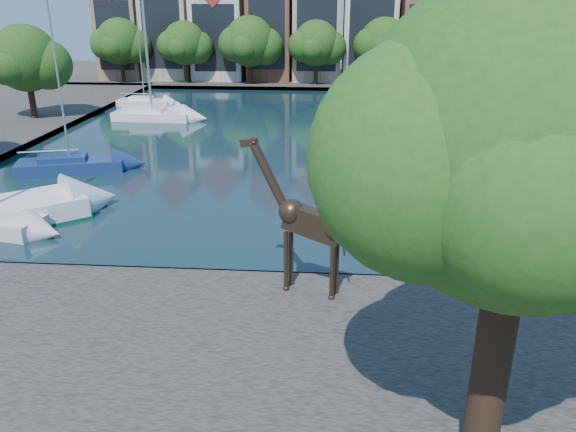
# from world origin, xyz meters

# --- Properties ---
(ground) EXTENTS (160.00, 160.00, 0.00)m
(ground) POSITION_xyz_m (0.00, 0.00, 0.00)
(ground) COLOR #38332B
(ground) RESTS_ON ground
(water_basin) EXTENTS (38.00, 50.00, 0.08)m
(water_basin) POSITION_xyz_m (0.00, 24.00, 0.04)
(water_basin) COLOR black
(water_basin) RESTS_ON ground
(near_quay) EXTENTS (50.00, 14.00, 0.50)m
(near_quay) POSITION_xyz_m (0.00, -7.00, 0.25)
(near_quay) COLOR #49453F
(near_quay) RESTS_ON ground
(far_quay) EXTENTS (60.00, 16.00, 0.50)m
(far_quay) POSITION_xyz_m (0.00, 56.00, 0.25)
(far_quay) COLOR #49453F
(far_quay) RESTS_ON ground
(plane_tree) EXTENTS (8.32, 6.40, 10.62)m
(plane_tree) POSITION_xyz_m (7.62, -9.01, 7.67)
(plane_tree) COLOR #332114
(plane_tree) RESTS_ON near_quay
(townhouse_west_end) EXTENTS (5.44, 9.18, 14.93)m
(townhouse_west_end) POSITION_xyz_m (-23.00, 55.99, 7.36)
(townhouse_west_end) COLOR #976C52
(townhouse_west_end) RESTS_ON far_quay
(townhouse_west_mid) EXTENTS (5.94, 9.18, 16.79)m
(townhouse_west_mid) POSITION_xyz_m (-17.00, 55.99, 8.23)
(townhouse_west_mid) COLOR #B7A68D
(townhouse_west_mid) RESTS_ON far_quay
(townhouse_west_inner) EXTENTS (6.43, 9.18, 15.15)m
(townhouse_west_inner) POSITION_xyz_m (-10.50, 55.99, 7.35)
(townhouse_west_inner) COLOR beige
(townhouse_west_inner) RESTS_ON far_quay
(townhouse_center) EXTENTS (5.44, 9.18, 16.93)m
(townhouse_center) POSITION_xyz_m (-4.00, 55.99, 8.36)
(townhouse_center) COLOR brown
(townhouse_center) RESTS_ON far_quay
(townhouse_east_inner) EXTENTS (5.94, 9.18, 15.79)m
(townhouse_east_inner) POSITION_xyz_m (2.00, 55.99, 7.73)
(townhouse_east_inner) COLOR tan
(townhouse_east_inner) RESTS_ON far_quay
(townhouse_east_mid) EXTENTS (6.43, 9.18, 16.65)m
(townhouse_east_mid) POSITION_xyz_m (8.50, 55.99, 8.10)
(townhouse_east_mid) COLOR beige
(townhouse_east_mid) RESTS_ON far_quay
(townhouse_east_end) EXTENTS (5.44, 9.18, 14.43)m
(townhouse_east_end) POSITION_xyz_m (15.00, 55.99, 7.11)
(townhouse_east_end) COLOR brown
(townhouse_east_end) RESTS_ON far_quay
(far_tree_far_west) EXTENTS (7.28, 5.60, 7.68)m
(far_tree_far_west) POSITION_xyz_m (-21.90, 50.49, 5.18)
(far_tree_far_west) COLOR #332114
(far_tree_far_west) RESTS_ON far_quay
(far_tree_west) EXTENTS (6.76, 5.20, 7.36)m
(far_tree_west) POSITION_xyz_m (-13.91, 50.49, 5.08)
(far_tree_west) COLOR #332114
(far_tree_west) RESTS_ON far_quay
(far_tree_mid_west) EXTENTS (7.80, 6.00, 8.00)m
(far_tree_mid_west) POSITION_xyz_m (-5.89, 50.49, 5.29)
(far_tree_mid_west) COLOR #332114
(far_tree_mid_west) RESTS_ON far_quay
(far_tree_mid_east) EXTENTS (7.02, 5.40, 7.52)m
(far_tree_mid_east) POSITION_xyz_m (2.10, 50.49, 5.13)
(far_tree_mid_east) COLOR #332114
(far_tree_mid_east) RESTS_ON far_quay
(far_tree_east) EXTENTS (7.54, 5.80, 7.84)m
(far_tree_east) POSITION_xyz_m (10.11, 50.49, 5.24)
(far_tree_east) COLOR #332114
(far_tree_east) RESTS_ON far_quay
(far_tree_far_east) EXTENTS (6.76, 5.20, 7.36)m
(far_tree_far_east) POSITION_xyz_m (18.09, 50.49, 5.08)
(far_tree_far_east) COLOR #332114
(far_tree_far_east) RESTS_ON far_quay
(side_tree_left_far) EXTENTS (7.28, 5.60, 7.88)m
(side_tree_left_far) POSITION_xyz_m (-21.90, 27.99, 5.38)
(side_tree_left_far) COLOR #332114
(side_tree_left_far) RESTS_ON left_quay
(giraffe_statue) EXTENTS (3.71, 1.51, 5.41)m
(giraffe_statue) POSITION_xyz_m (3.16, -1.41, 3.16)
(giraffe_statue) COLOR #322419
(giraffe_statue) RESTS_ON near_quay
(sailboat_left_b) EXTENTS (6.77, 3.99, 10.94)m
(sailboat_left_b) POSITION_xyz_m (-12.33, 13.68, 0.67)
(sailboat_left_b) COLOR navy
(sailboat_left_b) RESTS_ON water_basin
(sailboat_left_c) EXTENTS (7.06, 2.80, 11.07)m
(sailboat_left_c) POSITION_xyz_m (-12.00, 29.88, 0.66)
(sailboat_left_c) COLOR white
(sailboat_left_c) RESTS_ON water_basin
(sailboat_left_d) EXTENTS (5.82, 2.97, 10.04)m
(sailboat_left_d) POSITION_xyz_m (-12.75, 31.86, 0.63)
(sailboat_left_d) COLOR white
(sailboat_left_d) RESTS_ON water_basin
(sailboat_left_e) EXTENTS (5.44, 2.13, 8.76)m
(sailboat_left_e) POSITION_xyz_m (-15.00, 36.88, 0.58)
(sailboat_left_e) COLOR white
(sailboat_left_e) RESTS_ON water_basin
(sailboat_right_a) EXTENTS (7.05, 2.59, 9.98)m
(sailboat_right_a) POSITION_xyz_m (15.00, 11.33, 0.63)
(sailboat_right_a) COLOR white
(sailboat_right_a) RESTS_ON water_basin
(sailboat_right_b) EXTENTS (7.19, 4.28, 12.57)m
(sailboat_right_b) POSITION_xyz_m (12.00, 23.33, 0.66)
(sailboat_right_b) COLOR navy
(sailboat_right_b) RESTS_ON water_basin
(sailboat_right_c) EXTENTS (6.64, 4.17, 12.33)m
(sailboat_right_c) POSITION_xyz_m (12.00, 23.71, 0.71)
(sailboat_right_c) COLOR white
(sailboat_right_c) RESTS_ON water_basin
(sailboat_right_d) EXTENTS (4.70, 3.21, 7.91)m
(sailboat_right_d) POSITION_xyz_m (12.00, 32.18, 0.59)
(sailboat_right_d) COLOR silver
(sailboat_right_d) RESTS_ON water_basin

